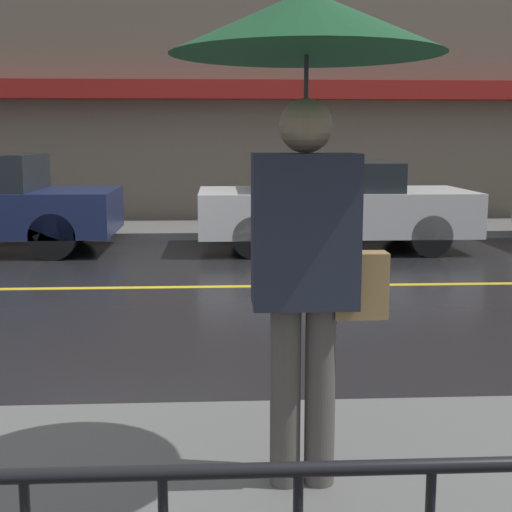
# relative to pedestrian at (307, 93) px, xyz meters

# --- Properties ---
(ground_plane) EXTENTS (80.00, 80.00, 0.00)m
(ground_plane) POSITION_rel_pedestrian_xyz_m (-1.44, 4.97, -1.90)
(ground_plane) COLOR black
(sidewalk_far) EXTENTS (28.00, 2.16, 0.11)m
(sidewalk_far) POSITION_rel_pedestrian_xyz_m (-1.44, 9.96, -1.85)
(sidewalk_far) COLOR #60605E
(sidewalk_far) RESTS_ON ground_plane
(lane_marking) EXTENTS (25.20, 0.12, 0.01)m
(lane_marking) POSITION_rel_pedestrian_xyz_m (-1.44, 4.97, -1.90)
(lane_marking) COLOR gold
(lane_marking) RESTS_ON ground_plane
(building_storefront) EXTENTS (28.00, 0.85, 4.73)m
(building_storefront) POSITION_rel_pedestrian_xyz_m (-1.44, 11.16, 0.48)
(building_storefront) COLOR #706656
(building_storefront) RESTS_ON ground_plane
(pedestrian) EXTENTS (1.18, 1.18, 2.22)m
(pedestrian) POSITION_rel_pedestrian_xyz_m (0.00, 0.00, 0.00)
(pedestrian) COLOR #4C4742
(pedestrian) RESTS_ON sidewalk_near
(car_white) EXTENTS (4.13, 1.87, 1.34)m
(car_white) POSITION_rel_pedestrian_xyz_m (1.36, 7.74, -1.21)
(car_white) COLOR silver
(car_white) RESTS_ON ground_plane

